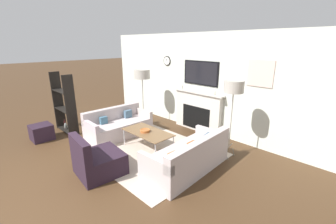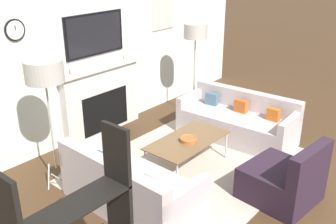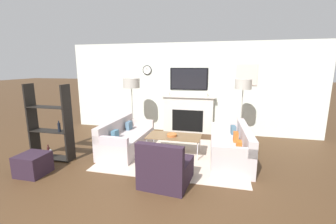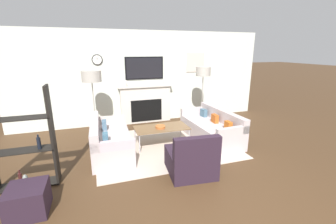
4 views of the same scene
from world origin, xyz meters
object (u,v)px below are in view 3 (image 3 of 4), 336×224
object	(u,v)px
decorative_bowl	(172,135)
shelf_unit	(50,126)
armchair	(166,170)
floor_lamp_left	(131,84)
floor_lamp_right	(243,85)
couch_right	(231,148)
couch_left	(126,140)
ottoman	(33,164)
coffee_table	(174,137)

from	to	relation	value
decorative_bowl	shelf_unit	distance (m)	2.66
armchair	floor_lamp_left	bearing A→B (deg)	123.35
decorative_bowl	floor_lamp_right	size ratio (longest dim) A/B	0.14
couch_right	decorative_bowl	world-z (taller)	couch_right
couch_left	decorative_bowl	distance (m)	1.16
couch_right	shelf_unit	xyz separation A→B (m)	(-3.83, -0.84, 0.47)
couch_right	floor_lamp_right	world-z (taller)	floor_lamp_right
couch_left	floor_lamp_left	xyz separation A→B (m)	(-0.25, 1.07, 1.26)
decorative_bowl	armchair	bearing A→B (deg)	-82.26
armchair	ottoman	distance (m)	2.53
coffee_table	ottoman	xyz separation A→B (m)	(-2.38, -1.60, -0.21)
floor_lamp_left	ottoman	xyz separation A→B (m)	(-0.94, -2.63, -1.33)
armchair	decorative_bowl	xyz separation A→B (m)	(-0.18, 1.32, 0.21)
shelf_unit	ottoman	world-z (taller)	shelf_unit
couch_right	floor_lamp_right	size ratio (longest dim) A/B	1.10
decorative_bowl	shelf_unit	size ratio (longest dim) A/B	0.14
decorative_bowl	ottoman	xyz separation A→B (m)	(-2.34, -1.56, -0.27)
armchair	floor_lamp_left	world-z (taller)	floor_lamp_left
armchair	floor_lamp_right	size ratio (longest dim) A/B	0.52
shelf_unit	ottoman	bearing A→B (deg)	-76.88
couch_left	couch_right	size ratio (longest dim) A/B	0.91
couch_right	floor_lamp_right	xyz separation A→B (m)	(0.25, 1.07, 1.27)
ottoman	floor_lamp_left	bearing A→B (deg)	70.33
armchair	coffee_table	world-z (taller)	armchair
armchair	shelf_unit	bearing A→B (deg)	169.89
floor_lamp_left	shelf_unit	size ratio (longest dim) A/B	1.02
armchair	floor_lamp_left	distance (m)	3.13
armchair	shelf_unit	xyz separation A→B (m)	(-2.68, 0.48, 0.47)
floor_lamp_left	coffee_table	bearing A→B (deg)	-35.66
armchair	decorative_bowl	size ratio (longest dim) A/B	3.83
shelf_unit	couch_right	bearing A→B (deg)	12.44
couch_left	armchair	bearing A→B (deg)	-44.98
shelf_unit	decorative_bowl	bearing A→B (deg)	18.64
couch_left	coffee_table	size ratio (longest dim) A/B	1.40
couch_right	shelf_unit	size ratio (longest dim) A/B	1.14
floor_lamp_right	decorative_bowl	bearing A→B (deg)	-145.82
floor_lamp_right	coffee_table	bearing A→B (deg)	-146.16
couch_right	shelf_unit	distance (m)	3.95
couch_right	floor_lamp_left	distance (m)	3.18
coffee_table	decorative_bowl	bearing A→B (deg)	-134.77
couch_right	coffee_table	distance (m)	1.29
floor_lamp_right	shelf_unit	size ratio (longest dim) A/B	1.03
couch_right	floor_lamp_left	world-z (taller)	floor_lamp_left
armchair	coffee_table	size ratio (longest dim) A/B	0.72
coffee_table	decorative_bowl	xyz separation A→B (m)	(-0.04, -0.04, 0.06)
decorative_bowl	floor_lamp_right	bearing A→B (deg)	34.18
couch_right	floor_lamp_right	bearing A→B (deg)	76.63
floor_lamp_right	ottoman	bearing A→B (deg)	-146.08
decorative_bowl	ottoman	bearing A→B (deg)	-146.26
decorative_bowl	ottoman	distance (m)	2.82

